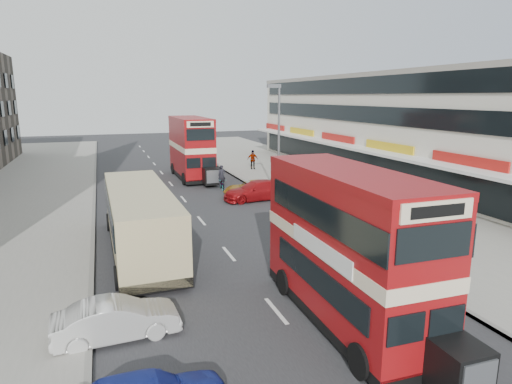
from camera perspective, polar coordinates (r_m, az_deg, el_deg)
name	(u,v)px	position (r m, az deg, el deg)	size (l,w,h in m)	color
ground	(300,340)	(14.28, 5.78, -18.58)	(160.00, 160.00, 0.00)	#28282B
road_surface	(183,199)	(32.33, -9.38, -0.91)	(12.00, 90.00, 0.01)	#28282B
pavement_right	(330,187)	(36.28, 9.60, 0.64)	(12.00, 90.00, 0.15)	gray
kerb_left	(94,205)	(31.89, -20.24, -1.58)	(0.20, 90.00, 0.16)	gray
kerb_right	(262,192)	(33.86, 0.82, -0.03)	(0.20, 90.00, 0.16)	gray
commercial_row	(400,126)	(41.68, 18.19, 8.11)	(9.90, 46.20, 9.30)	beige
street_lamp	(278,133)	(31.47, 2.84, 7.69)	(1.00, 0.20, 8.12)	slate
bus_main	(349,247)	(14.55, 11.90, -6.96)	(2.56, 8.93, 4.90)	black
bus_second	(191,148)	(40.24, -8.38, 5.72)	(2.66, 9.59, 5.28)	black
coach	(140,218)	(21.57, -14.79, -3.26)	(2.95, 10.78, 2.84)	black
car_left_front	(117,320)	(14.66, -17.60, -15.48)	(1.32, 3.78, 1.25)	silver
car_right_a	(256,191)	(31.50, 0.05, 0.19)	(1.95, 4.80, 1.39)	#A81014
car_right_b	(253,189)	(32.47, -0.36, 0.42)	(2.05, 4.45, 1.24)	#BA7E12
pedestrian_near	(333,198)	(28.25, 9.91, -0.81)	(0.62, 0.42, 1.68)	gray
pedestrian_far	(253,160)	(44.12, -0.44, 4.22)	(1.11, 0.46, 1.89)	gray
cyclist	(222,182)	(35.07, -4.44, 1.35)	(0.72, 1.70, 1.98)	gray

